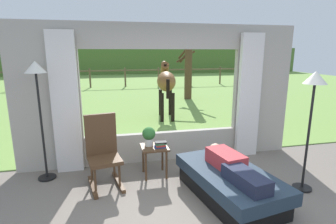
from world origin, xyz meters
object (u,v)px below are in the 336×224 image
(potted_plant, at_px, (149,135))
(pasture_tree, at_px, (188,64))
(side_table, at_px, (154,152))
(floor_lamp_right, at_px, (313,96))
(reclining_person, at_px, (232,165))
(horse, at_px, (166,82))
(book_stack, at_px, (160,145))
(recliner_sofa, at_px, (229,183))
(rocking_chair, at_px, (103,151))
(floor_lamp_left, at_px, (37,85))

(potted_plant, distance_m, pasture_tree, 7.45)
(side_table, xyz_separation_m, floor_lamp_right, (2.13, -0.95, 1.02))
(potted_plant, xyz_separation_m, pasture_tree, (2.75, 6.88, 0.84))
(reclining_person, xyz_separation_m, horse, (0.12, 4.82, 0.63))
(book_stack, height_order, horse, horse)
(book_stack, bearing_deg, pasture_tree, 69.78)
(side_table, relative_size, book_stack, 2.54)
(book_stack, relative_size, horse, 0.11)
(reclining_person, height_order, pasture_tree, pasture_tree)
(side_table, bearing_deg, horse, 74.91)
(recliner_sofa, height_order, rocking_chair, rocking_chair)
(floor_lamp_left, bearing_deg, side_table, -9.06)
(floor_lamp_right, height_order, horse, floor_lamp_right)
(recliner_sofa, distance_m, pasture_tree, 8.16)
(reclining_person, height_order, floor_lamp_left, floor_lamp_left)
(rocking_chair, distance_m, potted_plant, 0.78)
(potted_plant, distance_m, floor_lamp_right, 2.54)
(potted_plant, relative_size, floor_lamp_left, 0.17)
(book_stack, distance_m, floor_lamp_right, 2.39)
(floor_lamp_right, bearing_deg, potted_plant, 155.56)
(floor_lamp_right, distance_m, pasture_tree, 7.90)
(recliner_sofa, height_order, floor_lamp_right, floor_lamp_right)
(recliner_sofa, xyz_separation_m, potted_plant, (-1.00, 0.98, 0.48))
(pasture_tree, bearing_deg, floor_lamp_left, -123.66)
(potted_plant, relative_size, floor_lamp_right, 0.18)
(potted_plant, xyz_separation_m, horse, (1.12, 3.79, 0.45))
(recliner_sofa, relative_size, potted_plant, 5.72)
(side_table, xyz_separation_m, horse, (1.04, 3.85, 0.73))
(floor_lamp_right, bearing_deg, horse, 102.84)
(rocking_chair, distance_m, book_stack, 0.92)
(book_stack, distance_m, floor_lamp_left, 2.13)
(recliner_sofa, xyz_separation_m, floor_lamp_right, (1.21, -0.02, 1.23))
(book_stack, bearing_deg, rocking_chair, -177.05)
(potted_plant, xyz_separation_m, floor_lamp_left, (-1.68, 0.22, 0.85))
(rocking_chair, relative_size, pasture_tree, 0.37)
(reclining_person, distance_m, pasture_tree, 8.16)
(potted_plant, xyz_separation_m, floor_lamp_right, (2.21, -1.01, 0.75))
(rocking_chair, height_order, horse, horse)
(floor_lamp_right, bearing_deg, pasture_tree, 86.11)
(horse, bearing_deg, floor_lamp_left, -120.20)
(rocking_chair, height_order, floor_lamp_left, floor_lamp_left)
(reclining_person, height_order, side_table, reclining_person)
(floor_lamp_right, xyz_separation_m, horse, (-1.09, 4.80, -0.30))
(pasture_tree, bearing_deg, recliner_sofa, -102.54)
(book_stack, bearing_deg, horse, 76.39)
(rocking_chair, relative_size, book_stack, 5.46)
(recliner_sofa, xyz_separation_m, side_table, (-0.92, 0.92, 0.21))
(pasture_tree, bearing_deg, floor_lamp_right, -93.89)
(rocking_chair, xyz_separation_m, book_stack, (0.92, 0.05, 0.02))
(recliner_sofa, bearing_deg, book_stack, 123.83)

